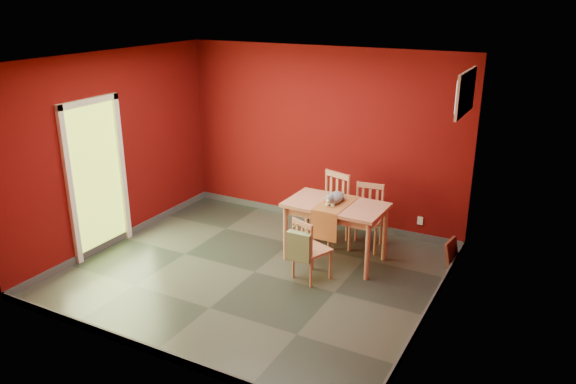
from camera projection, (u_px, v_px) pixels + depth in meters
The scene contains 13 objects.
ground at pixel (255, 272), 7.27m from camera, with size 4.50×4.50×0.00m, color #2D342D.
room_shell at pixel (255, 268), 7.25m from camera, with size 4.50×4.50×4.50m.
doorway at pixel (96, 173), 7.54m from camera, with size 0.06×1.01×2.13m.
window at pixel (465, 93), 6.32m from camera, with size 0.05×0.90×0.50m.
outlet_plate at pixel (420, 221), 8.11m from camera, with size 0.08×0.01×0.12m, color silver.
dining_table at pixel (336, 211), 7.37m from camera, with size 1.31×0.78×0.81m.
table_runner at pixel (332, 211), 7.25m from camera, with size 0.38×0.76×0.38m.
chair_far_left at pixel (330, 207), 8.03m from camera, with size 0.58×0.58×1.01m.
chair_far_right at pixel (367, 216), 7.84m from camera, with size 0.47×0.47×0.91m.
chair_near at pixel (310, 249), 6.95m from camera, with size 0.50×0.50×0.82m.
tote_bag at pixel (299, 247), 6.77m from camera, with size 0.31×0.19×0.44m.
cat at pixel (335, 196), 7.32m from camera, with size 0.21×0.41×0.20m, color slate, non-canonical shape.
picture_frame at pixel (451, 252), 7.41m from camera, with size 0.16×0.36×0.35m.
Camera 1 is at (3.43, -5.53, 3.42)m, focal length 35.00 mm.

